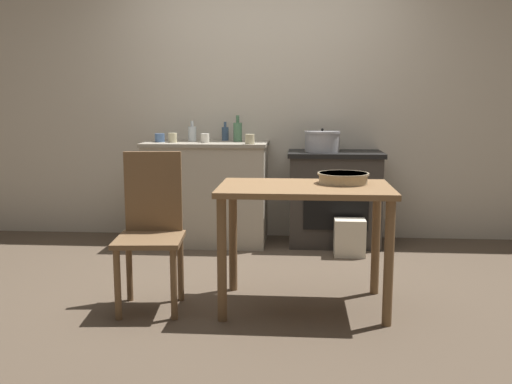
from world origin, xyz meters
The scene contains 16 objects.
ground_plane centered at (0.00, 0.00, 0.00)m, with size 14.00×14.00×0.00m, color brown.
wall_back centered at (0.00, 1.58, 1.27)m, with size 8.00×0.07×2.55m.
counter_cabinet centered at (-0.51, 1.26, 0.46)m, with size 1.09×0.62×0.92m.
stove centered at (0.64, 1.29, 0.42)m, with size 0.83×0.56×0.84m.
work_table centered at (0.36, -0.35, 0.64)m, with size 1.05×0.65×0.77m.
chair centered at (-0.59, -0.40, 0.51)m, with size 0.43×0.43×0.97m.
flour_sack centered at (0.75, 0.87, 0.16)m, with size 0.25×0.18×0.31m, color beige.
stock_pot centered at (0.52, 1.26, 0.93)m, with size 0.32×0.32×0.21m.
mixing_bowl_large centered at (0.60, -0.24, 0.81)m, with size 0.32×0.32×0.07m.
bottle_far_left centered at (-0.23, 1.33, 1.01)m, with size 0.08×0.08×0.23m.
bottle_left centered at (-0.64, 1.31, 0.99)m, with size 0.07×0.07×0.19m.
bottle_mid_left centered at (-0.36, 1.45, 0.99)m, with size 0.06×0.06×0.17m.
cup_center_left centered at (-0.92, 1.20, 0.96)m, with size 0.09×0.09×0.08m, color #4C6B99.
cup_center centered at (-0.50, 1.15, 0.96)m, with size 0.07×0.07×0.08m, color silver.
cup_center_right centered at (-0.10, 1.03, 0.96)m, with size 0.08×0.08×0.08m, color beige.
cup_mid_right centered at (-0.79, 1.17, 0.96)m, with size 0.08×0.08×0.08m, color beige.
Camera 1 is at (0.33, -3.80, 1.28)m, focal length 40.00 mm.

